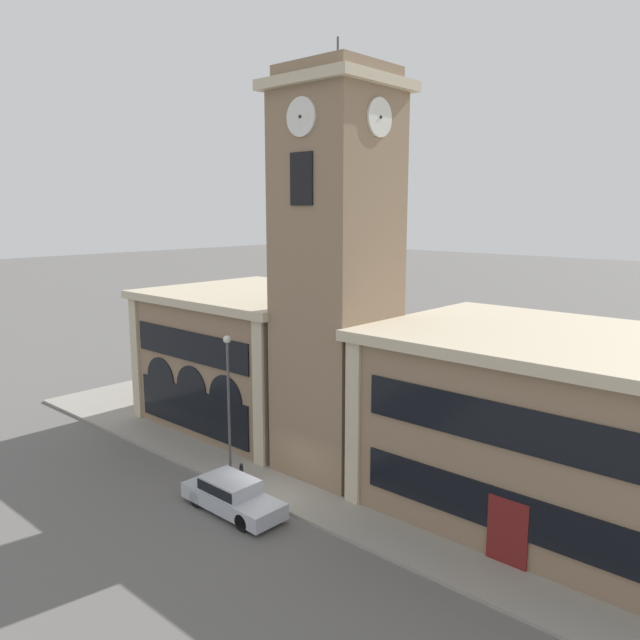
# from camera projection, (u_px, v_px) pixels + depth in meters

# --- Properties ---
(ground_plane) EXTENTS (300.00, 300.00, 0.00)m
(ground_plane) POSITION_uv_depth(u_px,v_px,m) (263.00, 503.00, 26.77)
(ground_plane) COLOR #605E5B
(sidewalk_kerb) EXTENTS (42.55, 14.51, 0.15)m
(sidewalk_kerb) POSITION_uv_depth(u_px,v_px,m) (367.00, 454.00, 32.04)
(sidewalk_kerb) COLOR gray
(sidewalk_kerb) RESTS_ON ground_plane
(clock_tower) EXTENTS (5.23, 5.23, 19.79)m
(clock_tower) POSITION_uv_depth(u_px,v_px,m) (337.00, 278.00, 28.62)
(clock_tower) COLOR #897056
(clock_tower) RESTS_ON ground_plane
(town_hall_left_wing) EXTENTS (12.25, 10.70, 7.78)m
(town_hall_left_wing) POSITION_uv_depth(u_px,v_px,m) (260.00, 355.00, 37.05)
(town_hall_left_wing) COLOR #897056
(town_hall_left_wing) RESTS_ON ground_plane
(town_hall_right_wing) EXTENTS (15.41, 10.70, 7.58)m
(town_hall_right_wing) POSITION_uv_depth(u_px,v_px,m) (567.00, 428.00, 24.99)
(town_hall_right_wing) COLOR #897056
(town_hall_right_wing) RESTS_ON ground_plane
(parked_car_near) EXTENTS (4.88, 1.82, 1.42)m
(parked_car_near) POSITION_uv_depth(u_px,v_px,m) (232.00, 494.00, 25.98)
(parked_car_near) COLOR #B2B7C1
(parked_car_near) RESTS_ON ground_plane
(street_lamp) EXTENTS (0.36, 0.36, 6.71)m
(street_lamp) POSITION_uv_depth(u_px,v_px,m) (228.00, 387.00, 28.45)
(street_lamp) COLOR #4C4C51
(street_lamp) RESTS_ON sidewalk_kerb
(bollard) EXTENTS (0.18, 0.18, 1.06)m
(bollard) POSITION_uv_depth(u_px,v_px,m) (241.00, 475.00, 28.08)
(bollard) COLOR black
(bollard) RESTS_ON sidewalk_kerb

